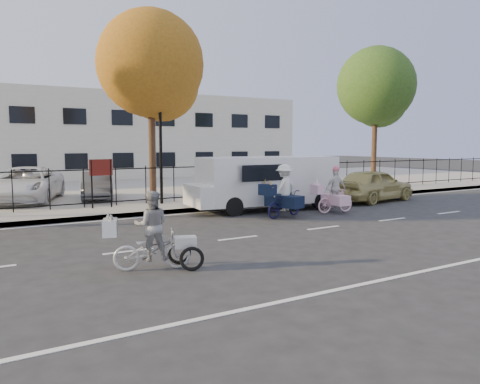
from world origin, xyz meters
TOP-DOWN VIEW (x-y plane):
  - ground at (0.00, 0.00)m, footprint 120.00×120.00m
  - road_markings at (0.00, 0.00)m, footprint 60.00×9.52m
  - curb at (0.00, 5.05)m, footprint 60.00×0.10m
  - sidewalk at (0.00, 6.10)m, footprint 60.00×2.20m
  - parking_lot at (0.00, 15.00)m, footprint 60.00×15.60m
  - iron_fence at (0.00, 7.20)m, footprint 58.00×0.06m
  - building at (0.00, 25.00)m, footprint 34.00×10.00m
  - lamppost at (0.50, 6.80)m, footprint 0.36×0.36m
  - street_sign at (-1.85, 6.80)m, footprint 0.85×0.06m
  - zebra_trike at (-3.07, -1.78)m, footprint 1.86×1.17m
  - unicorn_bike at (5.37, 2.13)m, footprint 1.73×1.22m
  - bull_bike at (3.17, 2.28)m, footprint 2.02×1.43m
  - white_van at (3.62, 4.06)m, footprint 5.86×2.43m
  - gold_sedan at (9.13, 3.80)m, footprint 4.42×2.33m
  - lot_car_b at (-4.04, 10.28)m, footprint 3.93×5.60m
  - lot_car_c at (-1.31, 9.65)m, footprint 2.07×3.75m
  - lot_car_d at (6.51, 10.65)m, footprint 2.31×4.09m
  - tree_mid at (0.57, 7.62)m, footprint 4.27×4.27m
  - tree_east at (13.55, 7.89)m, footprint 4.24×4.24m

SIDE VIEW (x-z plane):
  - ground at x=0.00m, z-range 0.00..0.00m
  - road_markings at x=0.00m, z-range 0.00..0.01m
  - curb at x=0.00m, z-range 0.00..0.15m
  - sidewalk at x=0.00m, z-range 0.00..0.15m
  - parking_lot at x=0.00m, z-range 0.00..0.15m
  - zebra_trike at x=-3.07m, z-range -0.18..1.42m
  - unicorn_bike at x=5.37m, z-range -0.23..1.50m
  - gold_sedan at x=9.13m, z-range 0.00..1.44m
  - bull_bike at x=3.17m, z-range -0.18..1.64m
  - lot_car_c at x=-1.31m, z-range 0.15..1.32m
  - lot_car_d at x=6.51m, z-range 0.15..1.46m
  - lot_car_b at x=-4.04m, z-range 0.15..1.57m
  - iron_fence at x=0.00m, z-range 0.15..1.65m
  - white_van at x=3.62m, z-range 0.11..2.13m
  - street_sign at x=-1.85m, z-range 0.52..2.32m
  - building at x=0.00m, z-range 0.00..6.00m
  - lamppost at x=0.50m, z-range 0.95..5.28m
  - tree_east at x=13.55m, z-range 1.56..9.33m
  - tree_mid at x=0.57m, z-range 1.57..9.40m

